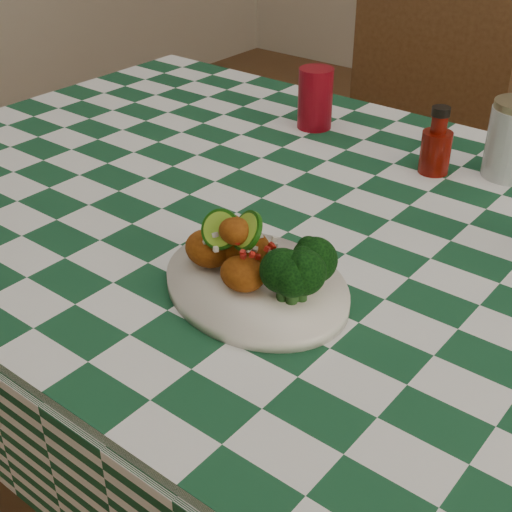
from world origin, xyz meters
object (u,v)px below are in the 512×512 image
Objects in this scene: dining_table at (304,402)px; wooden_chair_left at (385,177)px; fried_chicken_pile at (240,247)px; ketchup_bottle at (437,140)px; plate at (256,286)px; red_tumbler at (315,98)px.

wooden_chair_left is (-0.27, 0.76, 0.11)m from dining_table.
fried_chicken_pile reaches higher than dining_table.
ketchup_bottle reaches higher than fried_chicken_pile.
ketchup_bottle is (0.07, 0.27, 0.45)m from dining_table.
ketchup_bottle is at bearing 88.77° from plate.
plate is 2.30× the size of red_tumbler.
fried_chicken_pile is 1.06× the size of red_tumbler.
fried_chicken_pile is 0.13× the size of wooden_chair_left.
plate is 2.17× the size of fried_chicken_pile.
red_tumbler is 0.29m from ketchup_bottle.
wooden_chair_left reaches higher than dining_table.
plate is at bearing -0.00° from fried_chicken_pile.
fried_chicken_pile is at bearing -81.09° from dining_table.
dining_table is 0.46m from plate.
dining_table is 1.66× the size of wooden_chair_left.
fried_chicken_pile is 0.60m from red_tumbler.
wooden_chair_left reaches higher than plate.
red_tumbler is at bearing 117.34° from plate.
red_tumbler is (-0.22, 0.32, 0.45)m from dining_table.
fried_chicken_pile is (-0.03, 0.00, 0.05)m from plate.
red_tumbler reaches higher than dining_table.
fried_chicken_pile is 1.08m from wooden_chair_left.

